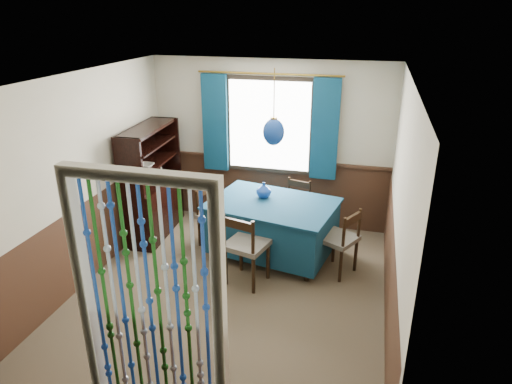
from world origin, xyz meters
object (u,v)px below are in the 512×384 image
(dining_table, at_px, (272,225))
(chair_right, at_px, (340,240))
(chair_left, at_px, (212,214))
(sideboard, at_px, (153,197))
(pendant_lamp, at_px, (274,132))
(bowl_shelf, at_px, (146,165))
(vase_sideboard, at_px, (161,172))
(chair_near, at_px, (246,246))
(vase_table, at_px, (264,190))
(chair_far, at_px, (295,207))

(dining_table, distance_m, chair_right, 0.95)
(chair_left, xyz_separation_m, sideboard, (-0.95, 0.09, 0.13))
(dining_table, relative_size, chair_left, 2.15)
(dining_table, distance_m, pendant_lamp, 1.28)
(chair_left, height_order, sideboard, sideboard)
(sideboard, bearing_deg, bowl_shelf, -78.41)
(bowl_shelf, relative_size, vase_sideboard, 1.38)
(chair_near, bearing_deg, vase_table, 104.29)
(pendant_lamp, bearing_deg, vase_sideboard, 166.01)
(chair_near, relative_size, bowl_shelf, 4.02)
(chair_left, bearing_deg, sideboard, -87.71)
(chair_far, xyz_separation_m, chair_left, (-1.09, -0.54, 0.00))
(vase_table, bearing_deg, chair_right, -19.29)
(chair_near, distance_m, vase_sideboard, 2.06)
(chair_near, xyz_separation_m, chair_far, (0.35, 1.43, -0.06))
(bowl_shelf, bearing_deg, chair_right, -4.66)
(chair_far, relative_size, bowl_shelf, 3.53)
(chair_far, distance_m, vase_table, 0.77)
(vase_table, bearing_deg, pendant_lamp, -44.42)
(chair_right, relative_size, bowl_shelf, 3.72)
(dining_table, distance_m, sideboard, 1.87)
(chair_near, xyz_separation_m, vase_table, (0.01, 0.90, 0.37))
(chair_far, distance_m, pendant_lamp, 1.47)
(sideboard, distance_m, vase_sideboard, 0.40)
(vase_table, bearing_deg, vase_sideboard, 169.83)
(pendant_lamp, height_order, vase_sideboard, pendant_lamp)
(pendant_lamp, bearing_deg, chair_near, -102.23)
(chair_far, xyz_separation_m, chair_right, (0.73, -0.91, 0.02))
(chair_far, height_order, vase_sideboard, vase_sideboard)
(vase_sideboard, bearing_deg, chair_far, 7.00)
(pendant_lamp, relative_size, vase_table, 4.83)
(chair_far, xyz_separation_m, vase_sideboard, (-1.98, -0.24, 0.46))
(chair_left, bearing_deg, pendant_lamp, 88.32)
(sideboard, height_order, vase_sideboard, sideboard)
(chair_right, xyz_separation_m, pendant_lamp, (-0.92, 0.22, 1.27))
(chair_far, bearing_deg, sideboard, 27.31)
(vase_table, xyz_separation_m, bowl_shelf, (-1.63, -0.16, 0.27))
(dining_table, distance_m, bowl_shelf, 1.92)
(bowl_shelf, height_order, vase_sideboard, bowl_shelf)
(vase_sideboard, bearing_deg, dining_table, -13.99)
(pendant_lamp, height_order, bowl_shelf, pendant_lamp)
(chair_right, relative_size, pendant_lamp, 0.93)
(sideboard, bearing_deg, chair_right, -12.09)
(chair_right, distance_m, pendant_lamp, 1.58)
(chair_far, distance_m, sideboard, 2.09)
(chair_near, distance_m, chair_far, 1.48)
(pendant_lamp, relative_size, vase_sideboard, 5.49)
(chair_left, bearing_deg, chair_near, 47.25)
(chair_left, relative_size, sideboard, 0.51)
(chair_left, bearing_deg, vase_table, 98.04)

